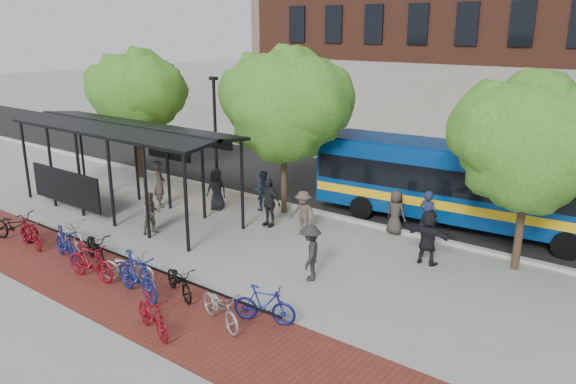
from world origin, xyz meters
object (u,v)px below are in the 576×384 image
Objects in this scene: bus at (467,182)px; bike_6 at (127,267)px; tree_b at (287,100)px; pedestrian_2 at (263,191)px; lamp_post_left at (215,132)px; pedestrian_3 at (303,213)px; bike_1 at (30,234)px; bike_4 at (96,248)px; bike_0 at (15,226)px; bike_3 at (66,244)px; pedestrian_0 at (217,189)px; pedestrian_9 at (310,253)px; bike_8 at (179,281)px; pedestrian_6 at (396,212)px; pedestrian_8 at (152,213)px; bike_10 at (221,307)px; tree_a at (136,91)px; tree_c at (534,139)px; bike_9 at (153,315)px; pedestrian_4 at (269,202)px; bike_5 at (90,261)px; bike_11 at (264,305)px; bike_7 at (137,275)px; bike_2 at (70,232)px; bus_shelter at (120,138)px; pedestrian_7 at (428,216)px; pedestrian_5 at (428,237)px.

bus reaches higher than bike_6.
pedestrian_2 is (-0.94, -0.36, -3.64)m from tree_b.
lamp_post_left is 3.15× the size of pedestrian_3.
bike_1 is 0.81× the size of bike_4.
bike_0 reaches higher than bike_3.
pedestrian_0 is 1.01× the size of pedestrian_9.
pedestrian_9 is (8.45, -4.76, -1.90)m from lamp_post_left.
bike_8 is 1.04× the size of pedestrian_2.
bike_3 is 11.13m from pedestrian_6.
bike_0 is 1.22× the size of bike_8.
pedestrian_8 is (-0.75, 2.83, 0.23)m from bike_4.
pedestrian_0 is at bearing 2.84° from bike_6.
bike_4 is 5.68m from bike_10.
tree_a is 0.96× the size of tree_b.
tree_c reaches higher than bike_9.
pedestrian_4 reaches higher than bike_3.
tree_b reaches higher than tree_a.
bike_5 is 8.05m from pedestrian_2.
bike_11 is (9.41, 0.95, -0.00)m from bike_1.
bike_4 is 6.72m from pedestrian_9.
pedestrian_0 is at bearing -172.96° from tree_c.
bike_7 reaches higher than bike_6.
bike_10 is at bearing -94.52° from pedestrian_8.
tree_a reaches higher than bike_2.
lamp_post_left is 9.50m from bike_6.
bike_2 is at bearing -63.73° from bus_shelter.
bus is (6.26, 2.63, -2.72)m from tree_b.
pedestrian_7 is at bearing -26.06° from bike_11.
bike_6 is at bearing -118.05° from pedestrian_8.
pedestrian_8 reaches higher than bike_3.
tree_c reaches higher than pedestrian_8.
bike_3 is 7.10m from pedestrian_4.
pedestrian_8 is (-4.35, -3.19, -0.04)m from pedestrian_3.
bike_8 is at bearing -132.42° from tree_c.
bike_7 is 1.16× the size of pedestrian_7.
pedestrian_3 is 1.58m from pedestrian_4.
bus_shelter is at bearing 92.17° from pedestrian_8.
bike_9 is at bearing -122.29° from tree_c.
bus reaches higher than bike_4.
bike_7 is at bearing 114.15° from bike_10.
bike_4 is at bearing 37.85° from pedestrian_5.
bike_0 is (-5.53, -8.19, -3.92)m from tree_b.
bus_shelter reaches higher than bike_6.
bike_0 is 1.34× the size of pedestrian_8.
bike_1 is 8.61m from bike_10.
pedestrian_2 is 0.90× the size of pedestrian_7.
tree_c is 3.32× the size of bike_6.
tree_c is at bearing -12.11° from pedestrian_0.
pedestrian_2 is at bearing 38.92° from bus_shelter.
pedestrian_2 is 3.23m from pedestrian_3.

